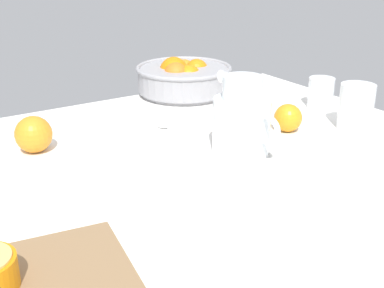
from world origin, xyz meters
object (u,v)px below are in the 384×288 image
(second_glass, at_px, (321,95))
(spoon, at_px, (152,122))
(juice_pitcher, at_px, (243,125))
(loose_orange_2, at_px, (34,134))
(juice_glass, at_px, (356,110))
(fruit_bowl, at_px, (184,78))
(loose_orange_1, at_px, (288,118))

(second_glass, relative_size, spoon, 0.47)
(juice_pitcher, relative_size, second_glass, 2.12)
(juice_pitcher, relative_size, loose_orange_2, 2.20)
(juice_pitcher, relative_size, juice_glass, 1.58)
(juice_glass, bearing_deg, juice_pitcher, 175.41)
(fruit_bowl, bearing_deg, loose_orange_2, -157.82)
(fruit_bowl, height_order, second_glass, fruit_bowl)
(second_glass, xyz_separation_m, loose_orange_1, (-0.21, -0.09, -0.00))
(loose_orange_2, distance_m, spoon, 0.31)
(juice_pitcher, bearing_deg, spoon, 104.03)
(loose_orange_2, bearing_deg, spoon, 4.89)
(juice_glass, distance_m, spoon, 0.50)
(juice_pitcher, distance_m, spoon, 0.29)
(loose_orange_1, height_order, loose_orange_2, loose_orange_2)
(second_glass, distance_m, loose_orange_2, 0.77)
(fruit_bowl, distance_m, juice_pitcher, 0.48)
(fruit_bowl, height_order, loose_orange_2, fruit_bowl)
(fruit_bowl, height_order, spoon, fruit_bowl)
(spoon, bearing_deg, juice_glass, -37.47)
(juice_glass, relative_size, second_glass, 1.34)
(loose_orange_1, bearing_deg, loose_orange_2, 159.85)
(juice_pitcher, height_order, loose_orange_2, juice_pitcher)
(juice_pitcher, xyz_separation_m, second_glass, (0.39, 0.14, -0.03))
(fruit_bowl, xyz_separation_m, second_glass, (0.25, -0.32, -0.01))
(loose_orange_1, bearing_deg, juice_glass, -26.74)
(juice_pitcher, xyz_separation_m, spoon, (-0.07, 0.28, -0.06))
(loose_orange_1, bearing_deg, spoon, 137.21)
(loose_orange_2, bearing_deg, fruit_bowl, 22.18)
(juice_glass, distance_m, loose_orange_2, 0.75)
(loose_orange_1, relative_size, spoon, 0.38)
(juice_glass, xyz_separation_m, loose_orange_1, (-0.15, 0.08, -0.02))
(juice_pitcher, xyz_separation_m, loose_orange_2, (-0.37, 0.25, -0.02))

